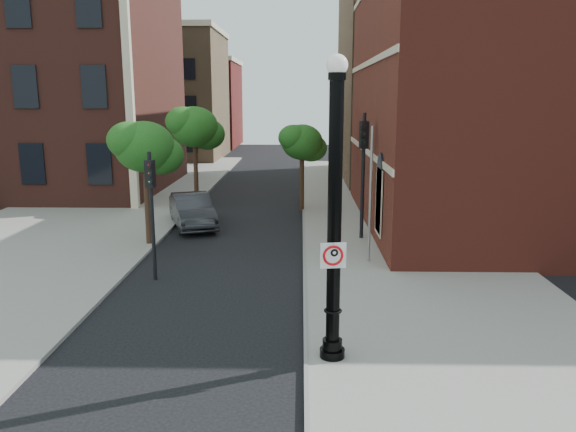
{
  "coord_description": "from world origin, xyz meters",
  "views": [
    {
      "loc": [
        1.92,
        -12.48,
        5.97
      ],
      "look_at": [
        1.58,
        2.0,
        2.9
      ],
      "focal_mm": 35.0,
      "sensor_mm": 36.0,
      "label": 1
    }
  ],
  "objects_px": {
    "traffic_signal_left": "(151,195)",
    "traffic_signal_right": "(363,156)",
    "lamppost": "(334,228)",
    "parked_car": "(192,210)",
    "no_parking_sign": "(333,255)"
  },
  "relations": [
    {
      "from": "no_parking_sign",
      "to": "traffic_signal_left",
      "type": "bearing_deg",
      "value": 124.61
    },
    {
      "from": "lamppost",
      "to": "parked_car",
      "type": "relative_size",
      "value": 1.45
    },
    {
      "from": "parked_car",
      "to": "traffic_signal_left",
      "type": "distance_m",
      "value": 8.1
    },
    {
      "from": "lamppost",
      "to": "traffic_signal_right",
      "type": "height_order",
      "value": "lamppost"
    },
    {
      "from": "lamppost",
      "to": "traffic_signal_right",
      "type": "relative_size",
      "value": 1.28
    },
    {
      "from": "no_parking_sign",
      "to": "lamppost",
      "type": "bearing_deg",
      "value": 73.83
    },
    {
      "from": "lamppost",
      "to": "traffic_signal_left",
      "type": "height_order",
      "value": "lamppost"
    },
    {
      "from": "parked_car",
      "to": "traffic_signal_left",
      "type": "xyz_separation_m",
      "value": [
        0.24,
        -7.82,
        2.1
      ]
    },
    {
      "from": "traffic_signal_right",
      "to": "lamppost",
      "type": "bearing_deg",
      "value": -108.92
    },
    {
      "from": "lamppost",
      "to": "traffic_signal_left",
      "type": "bearing_deg",
      "value": 133.93
    },
    {
      "from": "traffic_signal_left",
      "to": "traffic_signal_right",
      "type": "bearing_deg",
      "value": 49.03
    },
    {
      "from": "no_parking_sign",
      "to": "traffic_signal_right",
      "type": "bearing_deg",
      "value": 72.39
    },
    {
      "from": "traffic_signal_left",
      "to": "traffic_signal_right",
      "type": "xyz_separation_m",
      "value": [
        7.42,
        5.39,
        0.73
      ]
    },
    {
      "from": "lamppost",
      "to": "no_parking_sign",
      "type": "distance_m",
      "value": 0.6
    },
    {
      "from": "lamppost",
      "to": "parked_car",
      "type": "xyz_separation_m",
      "value": [
        -5.83,
        13.63,
        -2.39
      ]
    }
  ]
}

